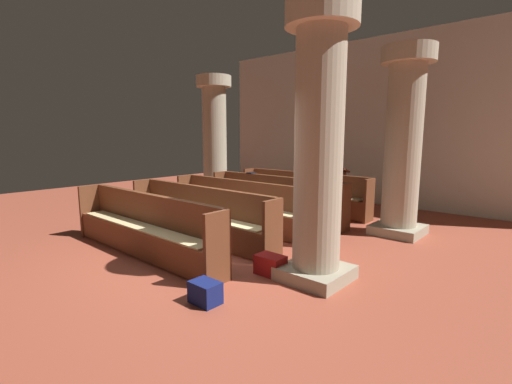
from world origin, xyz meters
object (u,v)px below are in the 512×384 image
(lectern, at_px, (338,191))
(pew_row_0, at_px, (302,191))
(pew_row_1, at_px, (275,197))
(kneeler_box_navy, at_px, (205,292))
(pew_row_2, at_px, (241,204))
(pew_row_3, at_px, (198,213))
(pew_row_4, at_px, (143,224))
(pillar_aisle_rear, at_px, (319,143))
(kneeler_box_red, at_px, (270,265))
(hymn_book, at_px, (251,173))
(pillar_far_side, at_px, (215,138))
(pillar_aisle_side, at_px, (403,140))

(lectern, bearing_deg, pew_row_0, -114.57)
(pew_row_1, height_order, kneeler_box_navy, pew_row_1)
(pew_row_2, relative_size, pew_row_3, 1.00)
(pew_row_4, bearing_deg, kneeler_box_navy, -13.06)
(lectern, bearing_deg, pew_row_2, -98.00)
(pillar_aisle_rear, relative_size, kneeler_box_navy, 10.17)
(pew_row_1, bearing_deg, pillar_aisle_rear, -42.59)
(pew_row_0, xyz_separation_m, pew_row_4, (0.00, -4.52, 0.00))
(pillar_aisle_rear, height_order, kneeler_box_red, pillar_aisle_rear)
(pew_row_2, xyz_separation_m, pew_row_4, (0.00, -2.26, 0.00))
(kneeler_box_red, bearing_deg, kneeler_box_navy, -90.86)
(lectern, bearing_deg, pew_row_1, -102.13)
(hymn_book, bearing_deg, pew_row_0, 46.83)
(pew_row_3, xyz_separation_m, hymn_book, (-0.89, 2.44, 0.48))
(pew_row_4, bearing_deg, pillar_far_side, 123.47)
(pew_row_1, relative_size, hymn_book, 17.06)
(pew_row_0, bearing_deg, pew_row_2, -90.00)
(pew_row_1, height_order, kneeler_box_red, pew_row_1)
(pew_row_1, xyz_separation_m, pillar_aisle_side, (2.64, 0.57, 1.32))
(pew_row_3, relative_size, pillar_aisle_rear, 1.03)
(pillar_aisle_side, height_order, kneeler_box_red, pillar_aisle_side)
(pew_row_4, xyz_separation_m, pillar_far_side, (-2.59, 3.91, 1.32))
(pew_row_2, relative_size, pillar_aisle_side, 1.03)
(pew_row_3, bearing_deg, hymn_book, 109.93)
(kneeler_box_red, bearing_deg, pew_row_1, 127.60)
(pew_row_2, height_order, hymn_book, hymn_book)
(pew_row_2, height_order, kneeler_box_navy, pew_row_2)
(pew_row_1, distance_m, pillar_aisle_rear, 3.82)
(pew_row_4, bearing_deg, pew_row_0, 90.00)
(pew_row_0, relative_size, kneeler_box_navy, 10.48)
(pillar_far_side, height_order, lectern, pillar_far_side)
(pillar_aisle_rear, bearing_deg, lectern, 115.56)
(pew_row_1, xyz_separation_m, lectern, (0.46, 2.13, -0.06))
(pew_row_2, bearing_deg, pew_row_4, -90.00)
(pew_row_3, xyz_separation_m, kneeler_box_red, (2.07, -0.44, -0.37))
(hymn_book, xyz_separation_m, kneeler_box_navy, (2.94, -4.05, -0.86))
(pew_row_2, bearing_deg, pillar_aisle_rear, -26.14)
(pew_row_2, distance_m, kneeler_box_navy, 3.44)
(pew_row_0, height_order, pew_row_2, same)
(pew_row_1, height_order, pew_row_4, same)
(pillar_far_side, bearing_deg, pew_row_1, -11.44)
(pew_row_3, height_order, lectern, lectern)
(pillar_aisle_rear, relative_size, lectern, 3.25)
(pew_row_4, distance_m, kneeler_box_red, 2.22)
(pew_row_0, relative_size, lectern, 3.35)
(pew_row_4, xyz_separation_m, kneeler_box_red, (2.07, 0.69, -0.37))
(pew_row_3, xyz_separation_m, kneeler_box_navy, (2.06, -1.61, -0.38))
(kneeler_box_red, bearing_deg, lectern, 108.52)
(pillar_aisle_rear, height_order, hymn_book, pillar_aisle_rear)
(pillar_far_side, bearing_deg, kneeler_box_navy, -43.38)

